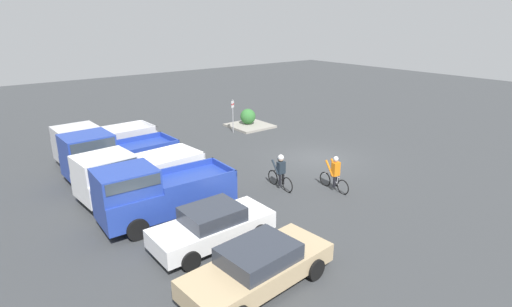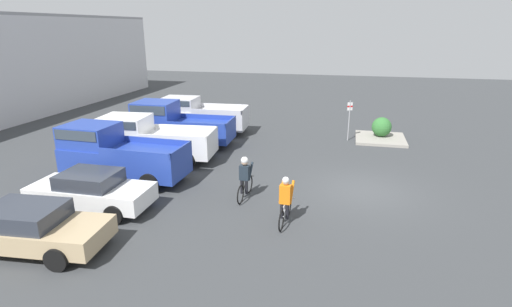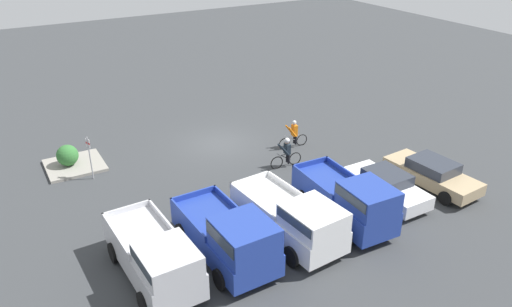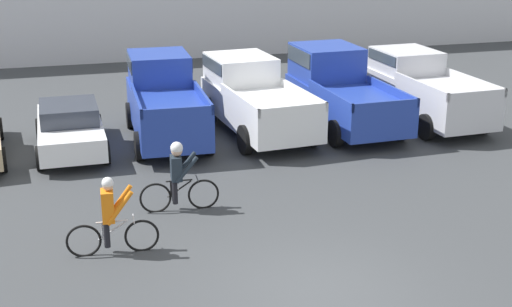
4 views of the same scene
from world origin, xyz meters
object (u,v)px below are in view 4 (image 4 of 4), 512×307
Objects in this scene: pickup_truck_0 at (164,98)px; cyclist_0 at (178,175)px; pickup_truck_3 at (423,87)px; cyclist_1 at (110,216)px; pickup_truck_1 at (253,95)px; sedan_1 at (70,127)px; pickup_truck_2 at (338,87)px.

pickup_truck_0 is 2.90× the size of cyclist_0.
pickup_truck_0 is at bearing 176.59° from pickup_truck_3.
pickup_truck_3 is 12.79m from cyclist_1.
pickup_truck_0 is at bearing 178.00° from pickup_truck_1.
sedan_1 is at bearing 94.55° from cyclist_1.
pickup_truck_2 is at bearing 42.38° from cyclist_0.
pickup_truck_1 is 3.04× the size of cyclist_1.
pickup_truck_0 reaches higher than pickup_truck_1.
sedan_1 is 6.87m from cyclist_1.
pickup_truck_3 is 2.86× the size of cyclist_1.
pickup_truck_0 is at bearing 73.34° from cyclist_1.
cyclist_0 is at bearing -137.62° from pickup_truck_2.
cyclist_1 is at bearing -123.80° from pickup_truck_1.
cyclist_1 is at bearing -136.47° from pickup_truck_2.
pickup_truck_2 reaches higher than cyclist_1.
pickup_truck_1 is (5.56, 0.64, 0.41)m from sedan_1.
pickup_truck_0 is at bearing 178.51° from pickup_truck_2.
pickup_truck_2 is 2.83m from pickup_truck_3.
cyclist_0 reaches higher than sedan_1.
pickup_truck_3 is 2.87× the size of cyclist_0.
pickup_truck_3 is (8.37, -0.50, -0.10)m from pickup_truck_0.
cyclist_1 is (-10.64, -7.09, -0.29)m from pickup_truck_3.
cyclist_0 is (-6.17, -5.63, -0.34)m from pickup_truck_2.
pickup_truck_3 is at bearing 33.68° from cyclist_1.
pickup_truck_3 reaches higher than sedan_1.
pickup_truck_0 reaches higher than cyclist_0.
cyclist_1 is (-5.02, -7.49, -0.31)m from pickup_truck_1.
pickup_truck_3 is at bearing 1.24° from sedan_1.
pickup_truck_2 is 2.95× the size of cyclist_1.
sedan_1 is 2.35× the size of cyclist_0.
pickup_truck_3 reaches higher than cyclist_0.
pickup_truck_0 is at bearing 84.00° from cyclist_0.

